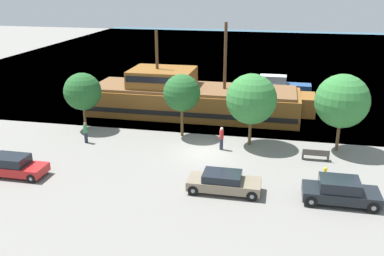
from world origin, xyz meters
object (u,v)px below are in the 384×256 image
(fire_hydrant, at_px, (325,172))
(bench_promenade_east, at_px, (316,155))
(moored_boat_dockside, at_px, (276,85))
(pedestrian_walking_near, at_px, (86,132))
(pirate_ship, at_px, (191,98))
(parked_car_curb_rear, at_px, (12,166))
(parked_car_curb_front, at_px, (340,191))
(parked_car_curb_mid, at_px, (224,182))
(pedestrian_walking_far, at_px, (221,138))

(fire_hydrant, height_order, bench_promenade_east, bench_promenade_east)
(moored_boat_dockside, bearing_deg, pedestrian_walking_near, -124.92)
(moored_boat_dockside, bearing_deg, bench_promenade_east, -81.12)
(fire_hydrant, bearing_deg, moored_boat_dockside, 98.82)
(pirate_ship, height_order, moored_boat_dockside, pirate_ship)
(parked_car_curb_rear, distance_m, fire_hydrant, 20.70)
(moored_boat_dockside, bearing_deg, parked_car_curb_rear, -121.36)
(fire_hydrant, bearing_deg, pedestrian_walking_near, 171.29)
(parked_car_curb_front, xyz_separation_m, pedestrian_walking_near, (-18.72, 6.03, 0.13))
(fire_hydrant, xyz_separation_m, bench_promenade_east, (-0.42, 2.88, 0.03))
(parked_car_curb_rear, distance_m, bench_promenade_east, 21.02)
(bench_promenade_east, bearing_deg, pirate_ship, 140.79)
(parked_car_curb_rear, height_order, pedestrian_walking_near, pedestrian_walking_near)
(parked_car_curb_front, relative_size, parked_car_curb_mid, 0.98)
(pedestrian_walking_far, bearing_deg, parked_car_curb_mid, -80.78)
(bench_promenade_east, bearing_deg, pedestrian_walking_far, 174.55)
(parked_car_curb_mid, xyz_separation_m, pedestrian_walking_near, (-11.90, 6.08, 0.22))
(moored_boat_dockside, relative_size, pedestrian_walking_far, 4.26)
(pirate_ship, distance_m, moored_boat_dockside, 14.08)
(parked_car_curb_mid, bearing_deg, pirate_ship, 109.12)
(pedestrian_walking_near, bearing_deg, parked_car_curb_mid, -27.05)
(pirate_ship, height_order, fire_hydrant, pirate_ship)
(fire_hydrant, height_order, pedestrian_walking_near, pedestrian_walking_near)
(bench_promenade_east, distance_m, pedestrian_walking_near, 17.75)
(pirate_ship, relative_size, bench_promenade_east, 11.26)
(parked_car_curb_mid, height_order, fire_hydrant, parked_car_curb_mid)
(moored_boat_dockside, distance_m, parked_car_curb_front, 27.14)
(pedestrian_walking_near, bearing_deg, bench_promenade_east, 0.30)
(parked_car_curb_mid, bearing_deg, moored_boat_dockside, 84.45)
(moored_boat_dockside, height_order, pedestrian_walking_far, pedestrian_walking_far)
(parked_car_curb_front, xyz_separation_m, parked_car_curb_mid, (-6.81, -0.05, -0.09))
(parked_car_curb_mid, height_order, bench_promenade_east, parked_car_curb_mid)
(parked_car_curb_mid, distance_m, pedestrian_walking_near, 13.37)
(parked_car_curb_mid, relative_size, fire_hydrant, 5.81)
(pedestrian_walking_far, bearing_deg, pirate_ship, 116.40)
(fire_hydrant, relative_size, bench_promenade_east, 0.41)
(pirate_ship, distance_m, parked_car_curb_rear, 18.09)
(parked_car_curb_mid, height_order, pedestrian_walking_far, pedestrian_walking_far)
(fire_hydrant, bearing_deg, pirate_ship, 134.01)
(bench_promenade_east, bearing_deg, parked_car_curb_rear, -161.41)
(parked_car_curb_front, height_order, fire_hydrant, parked_car_curb_front)
(moored_boat_dockside, relative_size, parked_car_curb_mid, 1.73)
(fire_hydrant, bearing_deg, parked_car_curb_front, -80.37)
(pedestrian_walking_near, bearing_deg, pedestrian_walking_far, 4.01)
(pirate_ship, relative_size, parked_car_curb_mid, 4.78)
(pedestrian_walking_far, bearing_deg, bench_promenade_east, -5.45)
(pirate_ship, relative_size, parked_car_curb_rear, 4.75)
(pirate_ship, height_order, parked_car_curb_mid, pirate_ship)
(parked_car_curb_rear, bearing_deg, pirate_ship, 60.86)
(pirate_ship, distance_m, fire_hydrant, 16.66)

